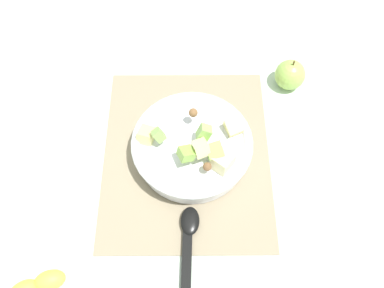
% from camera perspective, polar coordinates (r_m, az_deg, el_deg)
% --- Properties ---
extents(ground_plane, '(2.40, 2.40, 0.00)m').
position_cam_1_polar(ground_plane, '(0.86, -0.76, -1.53)').
color(ground_plane, silver).
extents(placemat, '(0.42, 0.34, 0.01)m').
position_cam_1_polar(placemat, '(0.86, -0.76, -1.44)').
color(placemat, gray).
rests_on(placemat, ground_plane).
extents(salad_bowl, '(0.24, 0.24, 0.10)m').
position_cam_1_polar(salad_bowl, '(0.83, 0.05, -0.22)').
color(salad_bowl, white).
rests_on(salad_bowl, placemat).
extents(serving_spoon, '(0.19, 0.04, 0.01)m').
position_cam_1_polar(serving_spoon, '(0.78, -0.35, -13.21)').
color(serving_spoon, black).
rests_on(serving_spoon, placemat).
extents(whole_apple, '(0.07, 0.07, 0.08)m').
position_cam_1_polar(whole_apple, '(0.96, 13.45, 9.33)').
color(whole_apple, '#9EC656').
rests_on(whole_apple, ground_plane).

